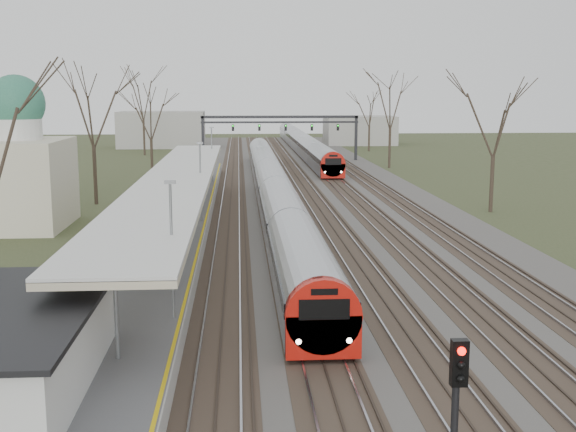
# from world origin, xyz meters

# --- Properties ---
(track_bed) EXTENTS (24.00, 160.00, 0.22)m
(track_bed) POSITION_xyz_m (0.26, 55.00, 0.06)
(track_bed) COLOR #474442
(track_bed) RESTS_ON ground
(platform) EXTENTS (3.50, 69.00, 1.00)m
(platform) POSITION_xyz_m (-9.05, 37.50, 0.50)
(platform) COLOR #9E9B93
(platform) RESTS_ON ground
(canopy) EXTENTS (4.10, 50.00, 3.11)m
(canopy) POSITION_xyz_m (-9.05, 32.99, 3.93)
(canopy) COLOR slate
(canopy) RESTS_ON platform
(signal_gantry) EXTENTS (21.00, 0.59, 6.08)m
(signal_gantry) POSITION_xyz_m (0.29, 84.99, 4.91)
(signal_gantry) COLOR black
(signal_gantry) RESTS_ON ground
(tree_west_far) EXTENTS (5.50, 5.50, 11.33)m
(tree_west_far) POSITION_xyz_m (-17.00, 48.00, 8.02)
(tree_west_far) COLOR #2D231C
(tree_west_far) RESTS_ON ground
(tree_east_far) EXTENTS (5.00, 5.00, 10.30)m
(tree_east_far) POSITION_xyz_m (14.00, 42.00, 7.29)
(tree_east_far) COLOR #2D231C
(tree_east_far) RESTS_ON ground
(train_near) EXTENTS (2.62, 75.21, 3.05)m
(train_near) POSITION_xyz_m (-2.50, 48.75, 1.48)
(train_near) COLOR #A6A9B0
(train_near) RESTS_ON ground
(train_far) EXTENTS (2.62, 75.21, 3.05)m
(train_far) POSITION_xyz_m (4.50, 99.99, 1.48)
(train_far) COLOR #A6A9B0
(train_far) RESTS_ON ground
(passenger) EXTENTS (0.53, 0.75, 1.93)m
(passenger) POSITION_xyz_m (-8.98, 18.85, 1.96)
(passenger) COLOR #29274D
(passenger) RESTS_ON platform
(signal_post) EXTENTS (0.35, 0.45, 4.10)m
(signal_post) POSITION_xyz_m (-0.75, 2.52, 2.72)
(signal_post) COLOR black
(signal_post) RESTS_ON ground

